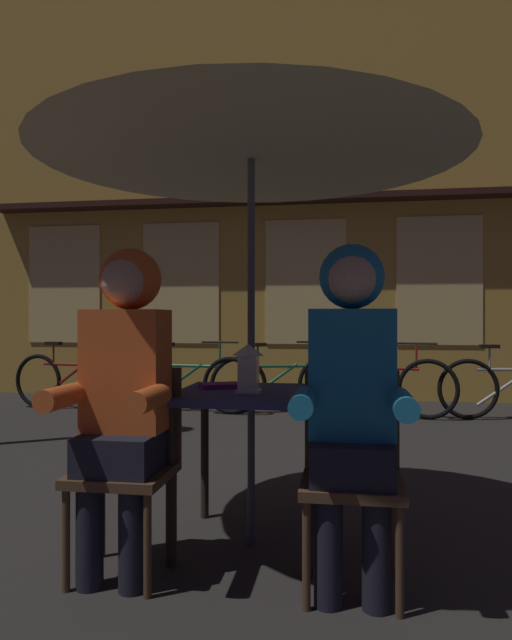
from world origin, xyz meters
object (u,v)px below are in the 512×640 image
object	(u,v)px
bicycle_fourth	(380,386)
chair_left	(129,456)
person_left_hooded	(124,376)
bicycle_second	(188,383)
cafe_table	(251,412)
bicycle_nearest	(73,381)
chair_right	(352,465)
lantern	(248,367)
bicycle_third	(282,383)
book	(220,386)
person_right_hooded	(352,380)
patio_umbrella	(251,120)

from	to	relation	value
bicycle_fourth	chair_left	bearing A→B (deg)	-107.61
person_left_hooded	bicycle_second	bearing A→B (deg)	102.00
cafe_table	chair_left	xyz separation A→B (m)	(-0.48, -0.37, -0.15)
cafe_table	bicycle_nearest	size ratio (longest dim) A/B	0.44
cafe_table	chair_left	size ratio (longest dim) A/B	0.85
chair_right	bicycle_nearest	bearing A→B (deg)	128.62
lantern	bicycle_third	bearing A→B (deg)	93.97
chair_right	bicycle_second	world-z (taller)	chair_right
chair_right	bicycle_nearest	distance (m)	5.23
cafe_table	book	distance (m)	0.23
lantern	bicycle_fourth	distance (m)	3.96
chair_left	person_left_hooded	xyz separation A→B (m)	(-0.00, -0.06, 0.36)
lantern	book	distance (m)	0.26
cafe_table	lantern	xyz separation A→B (m)	(-0.00, -0.08, 0.22)
lantern	bicycle_third	distance (m)	3.99
person_right_hooded	bicycle_fourth	xyz separation A→B (m)	(0.35, 4.18, -0.50)
patio_umbrella	chair_left	xyz separation A→B (m)	(-0.48, -0.37, -1.57)
bicycle_nearest	book	world-z (taller)	bicycle_nearest
lantern	chair_left	bearing A→B (deg)	-148.52
chair_left	bicycle_fourth	size ratio (longest dim) A/B	0.52
chair_left	bicycle_second	xyz separation A→B (m)	(-0.89, 4.11, -0.14)
bicycle_nearest	book	xyz separation A→B (m)	(2.61, -3.62, 0.41)
chair_right	book	xyz separation A→B (m)	(-0.65, 0.46, 0.26)
person_left_hooded	bicycle_second	size ratio (longest dim) A/B	0.84
chair_right	bicycle_fourth	world-z (taller)	chair_right
patio_umbrella	chair_right	world-z (taller)	patio_umbrella
cafe_table	bicycle_fourth	bearing A→B (deg)	77.55
person_right_hooded	patio_umbrella	bearing A→B (deg)	138.43
chair_right	lantern	bearing A→B (deg)	148.79
chair_left	chair_right	distance (m)	0.96
chair_right	bicycle_fourth	bearing A→B (deg)	85.15
cafe_table	person_right_hooded	xyz separation A→B (m)	(0.48, -0.43, 0.21)
cafe_table	bicycle_fourth	xyz separation A→B (m)	(0.83, 3.76, -0.29)
patio_umbrella	person_left_hooded	world-z (taller)	patio_umbrella
cafe_table	person_left_hooded	xyz separation A→B (m)	(-0.48, -0.43, 0.21)
bicycle_third	bicycle_fourth	size ratio (longest dim) A/B	0.98
book	bicycle_third	bearing A→B (deg)	66.91
cafe_table	bicycle_second	world-z (taller)	bicycle_second
chair_right	bicycle_second	xyz separation A→B (m)	(-1.85, 4.11, -0.14)
cafe_table	bicycle_second	size ratio (longest dim) A/B	0.44
bicycle_third	book	bearing A→B (deg)	-88.43
lantern	bicycle_second	bearing A→B (deg)	109.65
book	chair_left	bearing A→B (deg)	-148.51
chair_right	bicycle_second	size ratio (longest dim) A/B	0.52
bicycle_third	chair_right	bearing A→B (deg)	-79.88
person_left_hooded	bicycle_second	xyz separation A→B (m)	(-0.89, 4.17, -0.50)
lantern	chair_right	bearing A→B (deg)	-31.21
cafe_table	lantern	bearing A→B (deg)	-91.86
person_right_hooded	bicycle_third	world-z (taller)	person_right_hooded
lantern	bicycle_second	world-z (taller)	lantern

